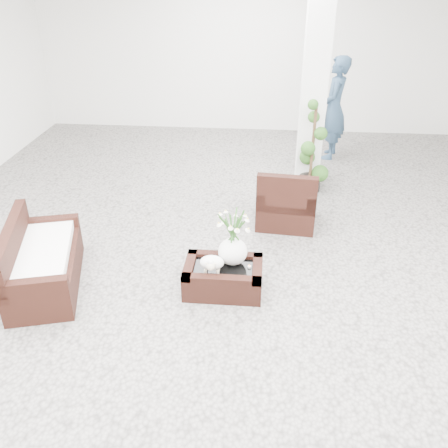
# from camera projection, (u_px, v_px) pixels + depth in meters

# --- Properties ---
(ground) EXTENTS (11.00, 11.00, 0.00)m
(ground) POSITION_uv_depth(u_px,v_px,m) (225.00, 262.00, 6.23)
(ground) COLOR gray
(ground) RESTS_ON ground
(column) EXTENTS (0.40, 0.40, 3.50)m
(column) POSITION_uv_depth(u_px,v_px,m) (315.00, 78.00, 7.72)
(column) COLOR white
(column) RESTS_ON ground
(coffee_table) EXTENTS (0.90, 0.60, 0.31)m
(coffee_table) POSITION_uv_depth(u_px,v_px,m) (223.00, 278.00, 5.66)
(coffee_table) COLOR black
(coffee_table) RESTS_ON ground
(sheep_figurine) EXTENTS (0.28, 0.23, 0.21)m
(sheep_figurine) POSITION_uv_depth(u_px,v_px,m) (212.00, 264.00, 5.45)
(sheep_figurine) COLOR white
(sheep_figurine) RESTS_ON coffee_table
(planter_narcissus) EXTENTS (0.44, 0.44, 0.80)m
(planter_narcissus) POSITION_uv_depth(u_px,v_px,m) (233.00, 233.00, 5.46)
(planter_narcissus) COLOR white
(planter_narcissus) RESTS_ON coffee_table
(tealight) EXTENTS (0.04, 0.04, 0.03)m
(tealight) POSITION_uv_depth(u_px,v_px,m) (249.00, 266.00, 5.57)
(tealight) COLOR white
(tealight) RESTS_ON coffee_table
(armchair) EXTENTS (0.89, 0.86, 0.88)m
(armchair) POSITION_uv_depth(u_px,v_px,m) (287.00, 195.00, 6.96)
(armchair) COLOR black
(armchair) RESTS_ON ground
(loveseat) EXTENTS (1.10, 1.65, 0.80)m
(loveseat) POSITION_uv_depth(u_px,v_px,m) (43.00, 256.00, 5.62)
(loveseat) COLOR black
(loveseat) RESTS_ON ground
(topiary) EXTENTS (0.40, 0.40, 1.50)m
(topiary) POSITION_uv_depth(u_px,v_px,m) (313.00, 147.00, 7.80)
(topiary) COLOR #244917
(topiary) RESTS_ON ground
(shopper) EXTENTS (0.60, 0.78, 1.91)m
(shopper) POSITION_uv_depth(u_px,v_px,m) (334.00, 108.00, 9.05)
(shopper) COLOR navy
(shopper) RESTS_ON ground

